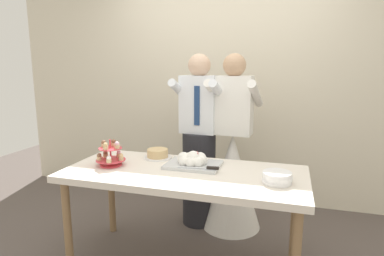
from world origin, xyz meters
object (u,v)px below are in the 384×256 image
Objects in this scene: main_cake_tray at (193,161)px; plate_stack at (277,178)px; dessert_table at (184,180)px; person_bride at (232,169)px; round_cake at (158,154)px; person_groom at (199,150)px; cupcake_stand at (111,155)px.

main_cake_tray is 0.67m from plate_stack.
person_bride is at bearing 72.02° from dessert_table.
dessert_table is at bearing -39.29° from round_cake.
person_bride reaches higher than dessert_table.
person_groom is at bearing 96.53° from dessert_table.
cupcake_stand reaches higher than round_cake.
person_bride is (0.24, 0.74, -0.12)m from dessert_table.
round_cake reaches higher than dessert_table.
plate_stack is at bearing -16.94° from main_cake_tray.
cupcake_stand is at bearing 178.40° from plate_stack.
plate_stack is 1.06m from round_cake.
person_groom is (0.51, 0.76, -0.11)m from cupcake_stand.
person_bride reaches higher than plate_stack.
main_cake_tray is (0.03, 0.12, 0.12)m from dessert_table.
main_cake_tray is 0.62m from person_groom.
person_groom reaches higher than plate_stack.
person_groom and person_bride have the same top height.
cupcake_stand reaches higher than main_cake_tray.
round_cake is at bearing -117.36° from person_groom.
cupcake_stand is 1.14× the size of plate_stack.
main_cake_tray is at bearing 74.42° from dessert_table.
main_cake_tray is 2.15× the size of plate_stack.
round_cake is at bearing 140.71° from dessert_table.
cupcake_stand is 0.96× the size of round_cake.
person_bride is at bearing 42.95° from cupcake_stand.
dessert_table is 0.62m from cupcake_stand.
round_cake is 0.77m from person_bride.
person_bride is at bearing 71.55° from main_cake_tray.
person_bride is (-0.44, 0.81, -0.23)m from plate_stack.
plate_stack is 0.84× the size of round_cake.
cupcake_stand is 1.28m from plate_stack.
person_groom is at bearing 133.73° from plate_stack.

